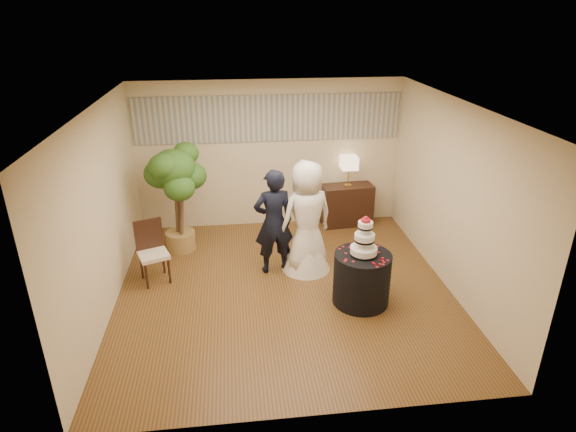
{
  "coord_description": "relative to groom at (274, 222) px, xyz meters",
  "views": [
    {
      "loc": [
        -0.7,
        -6.26,
        3.99
      ],
      "look_at": [
        0.1,
        0.4,
        1.05
      ],
      "focal_mm": 30.0,
      "sensor_mm": 36.0,
      "label": 1
    }
  ],
  "objects": [
    {
      "name": "mural_border",
      "position": [
        0.1,
        1.87,
        1.23
      ],
      "size": [
        4.9,
        0.02,
        0.85
      ],
      "primitive_type": "cube",
      "color": "#A09F93",
      "rests_on": "wall_back"
    },
    {
      "name": "side_chair",
      "position": [
        -1.88,
        -0.11,
        -0.38
      ],
      "size": [
        0.59,
        0.6,
        0.98
      ],
      "primitive_type": null,
      "rotation": [
        0.0,
        0.0,
        0.37
      ],
      "color": "black",
      "rests_on": "floor"
    },
    {
      "name": "bride",
      "position": [
        0.53,
        -0.0,
        0.05
      ],
      "size": [
        1.12,
        1.06,
        1.84
      ],
      "primitive_type": "imported",
      "rotation": [
        0.0,
        0.0,
        3.5
      ],
      "color": "white",
      "rests_on": "floor"
    },
    {
      "name": "wall_right",
      "position": [
        2.6,
        -0.61,
        0.53
      ],
      "size": [
        0.06,
        5.0,
        2.8
      ],
      "primitive_type": "cube",
      "color": "beige",
      "rests_on": "ground"
    },
    {
      "name": "wall_back",
      "position": [
        0.1,
        1.89,
        0.53
      ],
      "size": [
        5.0,
        0.06,
        2.8
      ],
      "primitive_type": "cube",
      "color": "beige",
      "rests_on": "ground"
    },
    {
      "name": "console",
      "position": [
        1.59,
        1.65,
        -0.46
      ],
      "size": [
        1.01,
        0.51,
        0.81
      ],
      "primitive_type": "cube",
      "rotation": [
        0.0,
        0.0,
        0.08
      ],
      "color": "black",
      "rests_on": "floor"
    },
    {
      "name": "wedding_cake",
      "position": [
        1.17,
        -1.06,
        0.2
      ],
      "size": [
        0.39,
        0.39,
        0.59
      ],
      "primitive_type": null,
      "color": "white",
      "rests_on": "cake_table"
    },
    {
      "name": "wall_left",
      "position": [
        -2.4,
        -0.61,
        0.53
      ],
      "size": [
        0.06,
        5.0,
        2.8
      ],
      "primitive_type": "cube",
      "color": "beige",
      "rests_on": "ground"
    },
    {
      "name": "floor",
      "position": [
        0.1,
        -0.61,
        -0.87
      ],
      "size": [
        5.0,
        5.0,
        0.0
      ],
      "primitive_type": "cube",
      "color": "brown",
      "rests_on": "ground"
    },
    {
      "name": "wall_front",
      "position": [
        0.1,
        -3.11,
        0.53
      ],
      "size": [
        5.0,
        0.06,
        2.8
      ],
      "primitive_type": "cube",
      "color": "beige",
      "rests_on": "ground"
    },
    {
      "name": "cake_table",
      "position": [
        1.17,
        -1.06,
        -0.48
      ],
      "size": [
        1.03,
        1.03,
        0.78
      ],
      "primitive_type": "cylinder",
      "rotation": [
        0.0,
        0.0,
        0.32
      ],
      "color": "black",
      "rests_on": "floor"
    },
    {
      "name": "groom",
      "position": [
        0.0,
        0.0,
        0.0
      ],
      "size": [
        0.69,
        0.5,
        1.74
      ],
      "primitive_type": "imported",
      "rotation": [
        0.0,
        0.0,
        3.29
      ],
      "color": "black",
      "rests_on": "floor"
    },
    {
      "name": "table_lamp",
      "position": [
        1.59,
        1.65,
        0.23
      ],
      "size": [
        0.31,
        0.31,
        0.58
      ],
      "primitive_type": null,
      "color": "beige",
      "rests_on": "console"
    },
    {
      "name": "ceiling",
      "position": [
        0.1,
        -0.61,
        1.93
      ],
      "size": [
        5.0,
        5.0,
        0.0
      ],
      "primitive_type": "cube",
      "color": "white",
      "rests_on": "wall_back"
    },
    {
      "name": "ficus_tree",
      "position": [
        -1.58,
        0.95,
        0.1
      ],
      "size": [
        1.25,
        1.25,
        1.93
      ],
      "primitive_type": null,
      "rotation": [
        0.0,
        0.0,
        -0.51
      ],
      "color": "#305F1E",
      "rests_on": "floor"
    }
  ]
}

